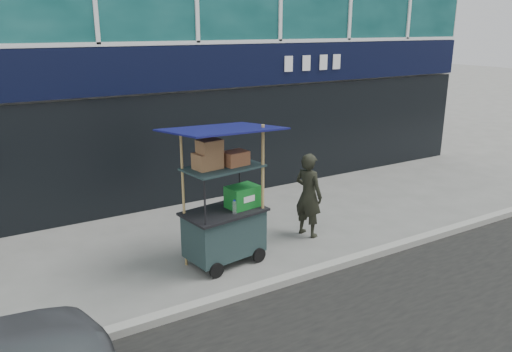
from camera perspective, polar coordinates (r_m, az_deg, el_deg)
ground at (r=8.12m, az=5.80°, el=-10.62°), size 80.00×80.00×0.00m
curb at (r=7.95m, az=6.69°, el=-10.79°), size 80.00×0.18×0.12m
vendor_cart at (r=8.04m, az=-3.55°, el=-4.50°), size 1.88×1.45×2.32m
vendor_man at (r=9.11m, az=6.02°, el=-2.17°), size 0.52×0.65×1.56m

